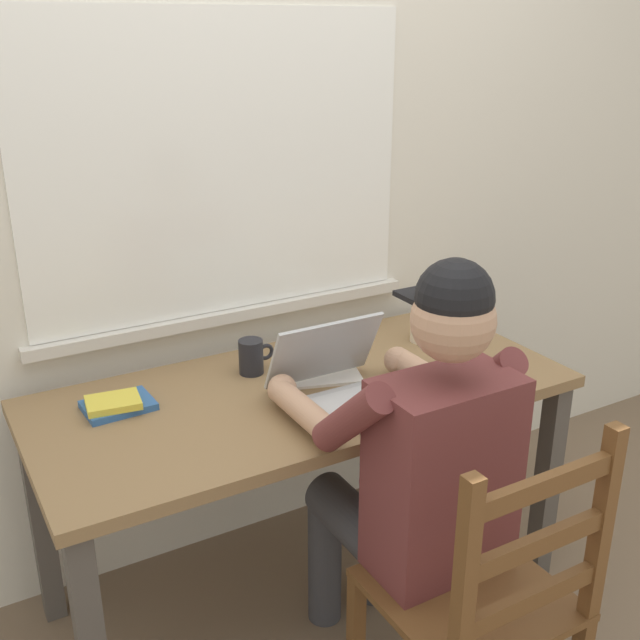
{
  "coord_description": "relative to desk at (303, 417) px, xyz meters",
  "views": [
    {
      "loc": [
        -0.93,
        -1.73,
        1.69
      ],
      "look_at": [
        0.03,
        -0.05,
        0.94
      ],
      "focal_mm": 42.81,
      "sensor_mm": 36.0,
      "label": 1
    }
  ],
  "objects": [
    {
      "name": "ground_plane",
      "position": [
        0.0,
        0.0,
        -0.63
      ],
      "size": [
        8.0,
        8.0,
        0.0
      ],
      "primitive_type": "plane",
      "color": "brown"
    },
    {
      "name": "back_wall",
      "position": [
        -0.0,
        0.43,
        0.67
      ],
      "size": [
        6.0,
        0.08,
        2.6
      ],
      "color": "silver",
      "rests_on": "ground"
    },
    {
      "name": "desk",
      "position": [
        0.0,
        0.0,
        0.0
      ],
      "size": [
        1.53,
        0.69,
        0.72
      ],
      "color": "olive",
      "rests_on": "ground"
    },
    {
      "name": "seated_person",
      "position": [
        0.09,
        -0.42,
        0.04
      ],
      "size": [
        0.5,
        0.6,
        1.23
      ],
      "color": "brown",
      "rests_on": "ground"
    },
    {
      "name": "wooden_chair",
      "position": [
        0.09,
        -0.7,
        -0.18
      ],
      "size": [
        0.42,
        0.42,
        0.93
      ],
      "color": "brown",
      "rests_on": "ground"
    },
    {
      "name": "laptop",
      "position": [
        0.05,
        -0.12,
        0.14
      ],
      "size": [
        0.33,
        0.33,
        0.22
      ],
      "color": "#ADAFB2",
      "rests_on": "desk"
    },
    {
      "name": "computer_mouse",
      "position": [
        0.34,
        -0.21,
        0.11
      ],
      "size": [
        0.06,
        0.1,
        0.03
      ],
      "primitive_type": "ellipsoid",
      "color": "#ADAFB2",
      "rests_on": "desk"
    },
    {
      "name": "coffee_mug_white",
      "position": [
        0.51,
        0.11,
        0.14
      ],
      "size": [
        0.12,
        0.08,
        0.1
      ],
      "color": "beige",
      "rests_on": "desk"
    },
    {
      "name": "coffee_mug_dark",
      "position": [
        -0.08,
        0.17,
        0.15
      ],
      "size": [
        0.11,
        0.07,
        0.1
      ],
      "color": "black",
      "rests_on": "desk"
    },
    {
      "name": "book_stack_main",
      "position": [
        -0.5,
        0.13,
        0.11
      ],
      "size": [
        0.19,
        0.15,
        0.04
      ],
      "color": "#2D5B9E",
      "rests_on": "desk"
    },
    {
      "name": "paper_pile_near_laptop",
      "position": [
        0.45,
        -0.21,
        0.1
      ],
      "size": [
        0.3,
        0.27,
        0.0
      ],
      "primitive_type": "cube",
      "rotation": [
        0.0,
        0.0,
        0.45
      ],
      "color": "white",
      "rests_on": "desk"
    },
    {
      "name": "paper_pile_back_corner",
      "position": [
        0.1,
        0.06,
        0.1
      ],
      "size": [
        0.25,
        0.24,
        0.01
      ],
      "primitive_type": "cube",
      "rotation": [
        0.0,
        0.0,
        -0.31
      ],
      "color": "white",
      "rests_on": "desk"
    }
  ]
}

